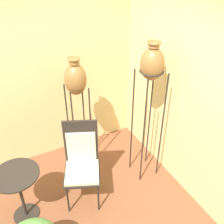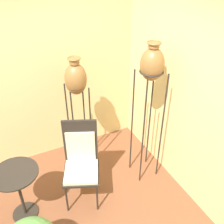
# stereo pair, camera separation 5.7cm
# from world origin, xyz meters

# --- Properties ---
(wall_back) EXTENTS (7.23, 0.06, 2.70)m
(wall_back) POSITION_xyz_m (0.00, 1.64, 1.35)
(wall_back) COLOR beige
(wall_back) RESTS_ON ground_plane
(wall_right) EXTENTS (0.06, 7.23, 2.70)m
(wall_right) POSITION_xyz_m (1.64, 0.00, 1.35)
(wall_right) COLOR beige
(wall_right) RESTS_ON ground_plane
(vase_stand_tall) EXTENTS (0.31, 0.31, 1.98)m
(vase_stand_tall) POSITION_xyz_m (1.29, 0.55, 1.66)
(vase_stand_tall) COLOR #28231E
(vase_stand_tall) RESTS_ON ground_plane
(vase_stand_medium) EXTENTS (0.29, 0.29, 1.72)m
(vase_stand_medium) POSITION_xyz_m (0.54, 1.15, 1.40)
(vase_stand_medium) COLOR #28231E
(vase_stand_medium) RESTS_ON ground_plane
(chair) EXTENTS (0.59, 0.59, 1.13)m
(chair) POSITION_xyz_m (0.34, 0.56, 0.61)
(chair) COLOR #28231E
(chair) RESTS_ON ground_plane
(side_table) EXTENTS (0.54, 0.54, 0.73)m
(side_table) POSITION_xyz_m (-0.45, 0.57, 0.53)
(side_table) COLOR #28231E
(side_table) RESTS_ON ground_plane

